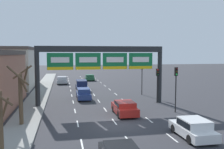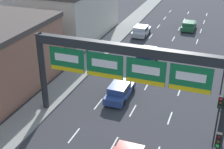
% 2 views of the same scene
% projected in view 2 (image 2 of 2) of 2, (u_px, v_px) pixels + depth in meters
% --- Properties ---
extents(lane_dashes, '(6.72, 67.00, 0.01)m').
position_uv_depth(lane_dashes, '(140.00, 97.00, 29.68)').
color(lane_dashes, white).
rests_on(lane_dashes, ground_plane).
extents(sign_gantry, '(15.34, 0.70, 7.04)m').
position_uv_depth(sign_gantry, '(126.00, 66.00, 23.23)').
color(sign_gantry, '#232628').
rests_on(sign_gantry, ground_plane).
extents(building_far, '(11.20, 15.35, 7.30)m').
position_uv_depth(building_far, '(65.00, 10.00, 44.60)').
color(building_far, beige).
rests_on(building_far, ground_plane).
extents(car_blue, '(1.80, 4.61, 1.49)m').
position_uv_depth(car_blue, '(120.00, 90.00, 29.30)').
color(car_blue, navy).
rests_on(car_blue, ground_plane).
extents(car_green, '(1.94, 4.04, 1.33)m').
position_uv_depth(car_green, '(189.00, 25.00, 47.79)').
color(car_green, '#235B38').
rests_on(car_green, ground_plane).
extents(suv_navy, '(1.88, 4.53, 1.66)m').
position_uv_depth(suv_navy, '(147.00, 56.00, 36.31)').
color(suv_navy, '#19234C').
rests_on(suv_navy, ground_plane).
extents(car_silver, '(1.98, 4.21, 1.45)m').
position_uv_depth(car_silver, '(141.00, 30.00, 45.37)').
color(car_silver, '#B7B7BC').
rests_on(car_silver, ground_plane).
extents(traffic_light_near_gantry, '(0.30, 0.35, 4.31)m').
position_uv_depth(traffic_light_near_gantry, '(219.00, 112.00, 21.84)').
color(traffic_light_near_gantry, black).
rests_on(traffic_light_near_gantry, ground_plane).
extents(traffic_light_far_end, '(0.30, 0.35, 4.71)m').
position_uv_depth(traffic_light_far_end, '(224.00, 71.00, 27.04)').
color(traffic_light_far_end, black).
rests_on(traffic_light_far_end, ground_plane).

